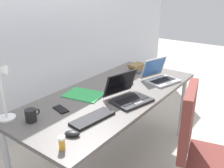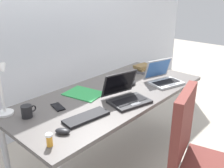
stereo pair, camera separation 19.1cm
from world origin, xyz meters
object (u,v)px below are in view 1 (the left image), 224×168
Objects in this scene: laptop_far_corner at (160,77)px; office_chair at (207,165)px; cell_phone at (61,109)px; headphones at (124,82)px; external_keyboard at (93,118)px; paper_folder_back_right at (84,95)px; coffee_mug at (31,115)px; laptop_mid_desk at (128,95)px; pill_bottle at (62,143)px; book_stack at (138,68)px; computer_mouse at (72,134)px; desk_lamp at (5,94)px.

office_chair is (-0.52, -0.65, -0.39)m from laptop_far_corner.
headphones is (0.73, -0.08, 0.01)m from cell_phone.
external_keyboard is 2.43× the size of cell_phone.
coffee_mug is at bearing -179.14° from paper_folder_back_right.
external_keyboard is at bearing -129.31° from paper_folder_back_right.
laptop_mid_desk is at bearing -22.31° from cell_phone.
headphones is 1.09m from pill_bottle.
headphones is (0.29, 0.23, -0.03)m from laptop_mid_desk.
laptop_mid_desk is 0.77m from office_chair.
paper_folder_back_right is at bearing 111.13° from laptop_mid_desk.
external_keyboard is 0.34× the size of office_chair.
pill_bottle is 1.50m from book_stack.
cell_phone is at bearing 48.42° from pill_bottle.
computer_mouse is (-0.23, -0.03, 0.01)m from external_keyboard.
laptop_mid_desk is 2.70× the size of cell_phone.
book_stack is at bearing 56.35° from office_chair.
laptop_mid_desk is 0.41m from external_keyboard.
book_stack is 0.83m from paper_folder_back_right.
laptop_mid_desk is 1.83× the size of book_stack.
external_keyboard is at bearing -70.62° from cell_phone.
headphones reaches higher than paper_folder_back_right.
desk_lamp is at bearing 89.24° from pill_bottle.
external_keyboard is at bearing 176.35° from laptop_mid_desk.
desk_lamp is at bearing 159.75° from laptop_far_corner.
coffee_mug is 0.12× the size of office_chair.
book_stack is (0.69, 0.33, -0.01)m from laptop_mid_desk.
pill_bottle is 1.07m from office_chair.
laptop_mid_desk reaches higher than cell_phone.
coffee_mug reaches higher than book_stack.
laptop_mid_desk is (0.75, -0.47, -0.15)m from desk_lamp.
office_chair is (0.79, -0.61, -0.38)m from pill_bottle.
desk_lamp reaches higher than pill_bottle.
desk_lamp reaches higher than computer_mouse.
office_chair reaches higher than laptop_far_corner.
computer_mouse is at bearing -84.29° from coffee_mug.
book_stack is at bearing -0.78° from coffee_mug.
pill_bottle is at bearing -164.63° from headphones.
headphones reaches higher than cell_phone.
desk_lamp is at bearing 147.97° from laptop_mid_desk.
desk_lamp is at bearing 135.09° from external_keyboard.
external_keyboard is at bearing -164.62° from book_stack.
desk_lamp is 1.21× the size of external_keyboard.
laptop_mid_desk is at bearing -27.41° from coffee_mug.
office_chair reaches higher than paper_folder_back_right.
laptop_far_corner is at bearing 1.95° from pill_bottle.
paper_folder_back_right is (0.50, 0.36, -0.01)m from computer_mouse.
pill_bottle is 0.25× the size of paper_folder_back_right.
paper_folder_back_right is (-0.83, 0.03, -0.03)m from book_stack.
laptop_mid_desk is at bearing -30.31° from computer_mouse.
laptop_far_corner is 3.71× the size of computer_mouse.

